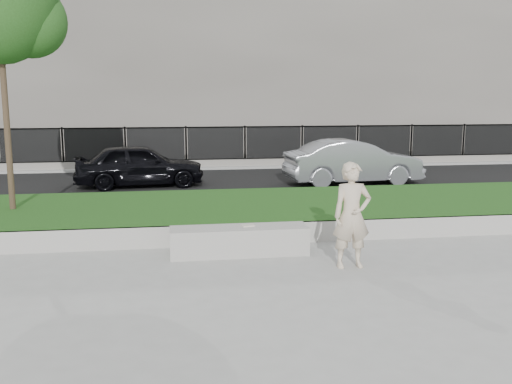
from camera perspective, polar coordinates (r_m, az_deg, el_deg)
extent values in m
plane|color=gray|center=(9.71, -1.10, -6.88)|extent=(90.00, 90.00, 0.00)
cube|color=black|center=(12.55, -2.92, -2.11)|extent=(34.00, 4.00, 0.40)
cube|color=gray|center=(10.65, -1.85, -4.26)|extent=(34.00, 0.08, 0.40)
cube|color=black|center=(17.98, -4.69, 0.90)|extent=(34.00, 7.00, 0.04)
cube|color=gray|center=(22.42, -5.50, 2.76)|extent=(34.00, 3.00, 0.12)
cube|color=slate|center=(21.41, -5.36, 2.91)|extent=(32.00, 0.30, 0.24)
cube|color=black|center=(21.35, -5.39, 4.59)|extent=(32.00, 0.04, 1.50)
cube|color=black|center=(21.29, -5.42, 6.47)|extent=(32.00, 0.05, 0.05)
cube|color=black|center=(21.40, -5.36, 3.26)|extent=(32.00, 0.05, 0.05)
cube|color=#605A54|center=(29.33, -6.47, 14.05)|extent=(34.00, 10.00, 10.00)
cube|color=gray|center=(10.02, -1.69, -4.89)|extent=(2.40, 0.60, 0.49)
imported|color=beige|center=(9.28, 9.56, -2.33)|extent=(0.63, 0.42, 1.72)
cube|color=beige|center=(10.03, -0.82, -3.36)|extent=(0.24, 0.20, 0.02)
cylinder|color=#38281C|center=(12.83, -23.94, 10.26)|extent=(0.13, 0.13, 5.35)
sphere|color=#244E1A|center=(12.99, -21.70, 15.60)|extent=(1.50, 1.50, 1.50)
imported|color=black|center=(17.42, -11.57, 2.67)|extent=(3.93, 1.89, 1.30)
imported|color=gray|center=(17.75, 9.69, 2.98)|extent=(4.26, 1.77, 1.37)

